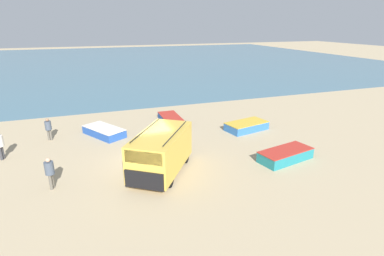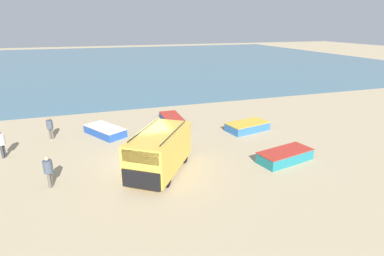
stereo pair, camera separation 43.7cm
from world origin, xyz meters
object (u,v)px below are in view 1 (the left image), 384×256
Objects in this scene: fishing_rowboat_3 at (103,131)px; fisherman_0 at (48,127)px; fishing_rowboat_2 at (171,120)px; fisherman_1 at (50,170)px; fishing_rowboat_0 at (248,126)px; parked_van at (161,151)px; fishing_rowboat_1 at (287,154)px.

fisherman_0 is at bearing 55.84° from fishing_rowboat_3.
fishing_rowboat_2 is 2.82× the size of fisherman_0.
fishing_rowboat_0 is at bearing -141.28° from fisherman_1.
fisherman_1 is at bearing -157.66° from fisherman_0.
fisherman_1 is (-13.76, -4.52, 0.70)m from fishing_rowboat_0.
fishing_rowboat_3 is at bearing -76.27° from fisherman_0.
fishing_rowboat_3 is (-5.59, -1.10, 0.03)m from fishing_rowboat_2.
fishing_rowboat_0 is at bearing 154.29° from parked_van.
fishing_rowboat_0 is 0.95× the size of fishing_rowboat_1.
fishing_rowboat_2 is (-5.19, 3.69, -0.04)m from fishing_rowboat_0.
fishing_rowboat_3 is at bearing -124.93° from parked_van.
fishing_rowboat_1 is 13.20m from fishing_rowboat_3.
fishing_rowboat_1 is 2.65× the size of fisherman_0.
fishing_rowboat_2 is 2.69× the size of fisherman_1.
parked_van is 3.20× the size of fisherman_0.
fisherman_1 is (0.68, -7.31, 0.05)m from fisherman_0.
fisherman_1 is at bearing 126.34° from fishing_rowboat_3.
fisherman_1 is (-13.32, 1.12, 0.68)m from fishing_rowboat_1.
parked_van is 7.77m from fishing_rowboat_1.
fishing_rowboat_3 is at bearing 154.20° from fishing_rowboat_0.
parked_van is 5.68m from fisherman_1.
parked_van is at bearing 160.88° from fishing_rowboat_2.
fishing_rowboat_0 is at bearing -125.24° from fishing_rowboat_2.
fishing_rowboat_2 is at bearing 132.31° from fishing_rowboat_0.
fisherman_0 is at bearing 136.99° from fishing_rowboat_1.
fishing_rowboat_3 is 2.39× the size of fisherman_1.
parked_van is 1.13× the size of fishing_rowboat_2.
fisherman_0 is at bearing -64.13° from fisherman_1.
parked_van reaches higher than fishing_rowboat_3.
fishing_rowboat_2 is at bearing 105.04° from fishing_rowboat_1.
fishing_rowboat_2 is 11.88m from fisherman_1.
fishing_rowboat_2 is at bearing -67.46° from fisherman_0.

